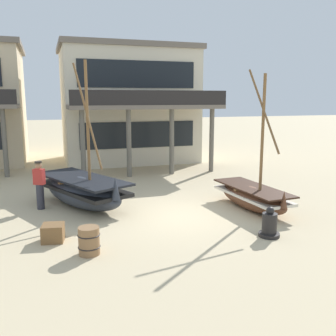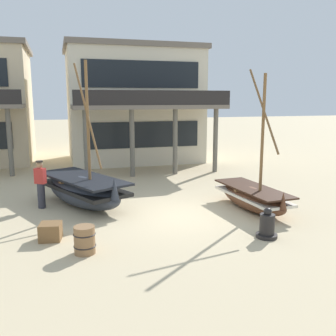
% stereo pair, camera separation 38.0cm
% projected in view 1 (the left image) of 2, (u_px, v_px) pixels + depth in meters
% --- Properties ---
extents(ground_plane, '(120.00, 120.00, 0.00)m').
position_uv_depth(ground_plane, '(177.00, 215.00, 12.44)').
color(ground_plane, '#CCB78E').
extents(fishing_boat_near_left, '(1.45, 3.49, 4.77)m').
position_uv_depth(fishing_boat_near_left, '(252.00, 196.00, 13.03)').
color(fishing_boat_near_left, brown).
rests_on(fishing_boat_near_left, ground).
extents(fishing_boat_centre_large, '(3.18, 4.44, 5.04)m').
position_uv_depth(fishing_boat_centre_large, '(83.00, 190.00, 13.28)').
color(fishing_boat_centre_large, '#2D333D').
rests_on(fishing_boat_centre_large, ground).
extents(fisherman_by_hull, '(0.42, 0.37, 1.68)m').
position_uv_depth(fisherman_by_hull, '(40.00, 186.00, 12.93)').
color(fisherman_by_hull, '#33333D').
rests_on(fisherman_by_hull, ground).
extents(capstan_winch, '(0.59, 0.59, 0.85)m').
position_uv_depth(capstan_winch, '(269.00, 225.00, 10.42)').
color(capstan_winch, black).
rests_on(capstan_winch, ground).
extents(wooden_barrel, '(0.56, 0.56, 0.70)m').
position_uv_depth(wooden_barrel, '(89.00, 241.00, 9.22)').
color(wooden_barrel, olive).
rests_on(wooden_barrel, ground).
extents(cargo_crate, '(0.65, 0.65, 0.47)m').
position_uv_depth(cargo_crate, '(53.00, 233.00, 10.09)').
color(cargo_crate, brown).
rests_on(cargo_crate, ground).
extents(harbor_building_main, '(8.01, 8.41, 6.87)m').
position_uv_depth(harbor_building_main, '(128.00, 104.00, 22.96)').
color(harbor_building_main, beige).
rests_on(harbor_building_main, ground).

